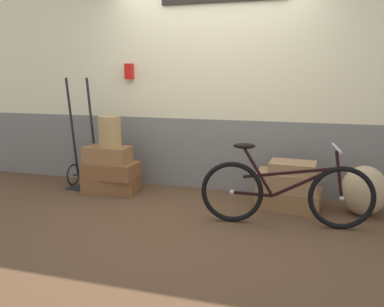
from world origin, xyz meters
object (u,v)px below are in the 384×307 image
object	(u,v)px
suitcase_0	(112,184)
suitcase_5	(293,167)
burlap_sack	(364,191)
suitcase_1	(111,170)
suitcase_3	(288,198)
suitcase_2	(108,154)
suitcase_4	(287,181)
bicycle	(285,192)
luggage_trolley	(83,162)
wicker_basket	(110,132)

from	to	relation	value
suitcase_0	suitcase_5	xyz separation A→B (m)	(2.23, -0.02, 0.38)
burlap_sack	suitcase_1	bearing A→B (deg)	-179.67
suitcase_0	suitcase_3	bearing A→B (deg)	-5.05
suitcase_2	burlap_sack	bearing A→B (deg)	1.83
suitcase_4	suitcase_1	bearing A→B (deg)	-178.64
burlap_sack	bicycle	size ratio (longest dim) A/B	0.32
suitcase_2	burlap_sack	world-z (taller)	suitcase_2
suitcase_4	luggage_trolley	bearing A→B (deg)	178.85
suitcase_1	suitcase_3	bearing A→B (deg)	1.91
suitcase_0	luggage_trolley	world-z (taller)	luggage_trolley
suitcase_0	burlap_sack	world-z (taller)	burlap_sack
suitcase_3	suitcase_5	distance (m)	0.37
suitcase_2	suitcase_5	size ratio (longest dim) A/B	1.15
suitcase_3	bicycle	world-z (taller)	bicycle
luggage_trolley	suitcase_5	bearing A→B (deg)	-2.36
suitcase_0	bicycle	world-z (taller)	bicycle
wicker_basket	burlap_sack	distance (m)	3.01
suitcase_1	suitcase_4	xyz separation A→B (m)	(2.17, 0.00, 0.03)
suitcase_1	suitcase_0	bearing A→B (deg)	112.01
suitcase_4	wicker_basket	xyz separation A→B (m)	(-2.17, 0.00, 0.46)
suitcase_0	suitcase_4	bearing A→B (deg)	-5.73
suitcase_3	suitcase_4	bearing A→B (deg)	-126.42
suitcase_1	wicker_basket	world-z (taller)	wicker_basket
suitcase_0	bicycle	distance (m)	2.26
luggage_trolley	bicycle	distance (m)	2.72
suitcase_2	suitcase_1	bearing A→B (deg)	0.06
suitcase_5	luggage_trolley	xyz separation A→B (m)	(-2.69, 0.11, -0.13)
bicycle	suitcase_2	bearing A→B (deg)	166.68
bicycle	suitcase_1	bearing A→B (deg)	166.48
suitcase_4	bicycle	size ratio (longest dim) A/B	0.39
suitcase_4	wicker_basket	world-z (taller)	wicker_basket
suitcase_1	suitcase_4	bearing A→B (deg)	1.24
suitcase_1	bicycle	size ratio (longest dim) A/B	0.40
suitcase_0	luggage_trolley	xyz separation A→B (m)	(-0.46, 0.09, 0.25)
suitcase_3	bicycle	xyz separation A→B (m)	(-0.02, -0.55, 0.23)
suitcase_3	suitcase_5	bearing A→B (deg)	-32.23
suitcase_4	burlap_sack	bearing A→B (deg)	2.51
burlap_sack	wicker_basket	bearing A→B (deg)	-179.78
wicker_basket	burlap_sack	world-z (taller)	wicker_basket
suitcase_1	luggage_trolley	distance (m)	0.48
suitcase_4	luggage_trolley	world-z (taller)	luggage_trolley
suitcase_3	burlap_sack	size ratio (longest dim) A/B	1.28
luggage_trolley	bicycle	bearing A→B (deg)	-13.59
suitcase_1	burlap_sack	bearing A→B (deg)	1.54
suitcase_4	suitcase_5	xyz separation A→B (m)	(0.05, 0.00, 0.16)
suitcase_0	luggage_trolley	distance (m)	0.53
suitcase_0	burlap_sack	size ratio (longest dim) A/B	1.27
suitcase_0	wicker_basket	bearing A→B (deg)	-58.01
suitcase_1	luggage_trolley	xyz separation A→B (m)	(-0.47, 0.12, 0.05)
suitcase_0	suitcase_3	world-z (taller)	suitcase_3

